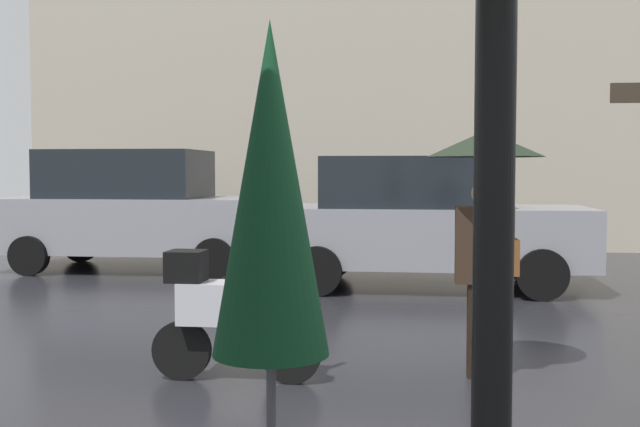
% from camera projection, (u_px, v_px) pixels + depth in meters
% --- Properties ---
extents(folded_patio_umbrella_near, '(0.45, 0.45, 2.17)m').
position_uv_depth(folded_patio_umbrella_near, '(270.00, 209.00, 2.76)').
color(folded_patio_umbrella_near, black).
rests_on(folded_patio_umbrella_near, ground).
extents(pedestrian_with_umbrella, '(0.91, 0.91, 1.94)m').
position_uv_depth(pedestrian_with_umbrella, '(486.00, 189.00, 5.95)').
color(pedestrian_with_umbrella, black).
rests_on(pedestrian_with_umbrella, ground).
extents(parked_scooter, '(1.33, 0.32, 1.23)m').
position_uv_depth(parked_scooter, '(230.00, 310.00, 5.88)').
color(parked_scooter, black).
rests_on(parked_scooter, ground).
extents(parked_car_left, '(4.38, 1.96, 1.82)m').
position_uv_depth(parked_car_left, '(423.00, 221.00, 10.60)').
color(parked_car_left, gray).
rests_on(parked_car_left, ground).
extents(parked_car_right, '(4.54, 2.03, 1.96)m').
position_uv_depth(parked_car_right, '(137.00, 210.00, 12.56)').
color(parked_car_right, gray).
rests_on(parked_car_right, ground).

